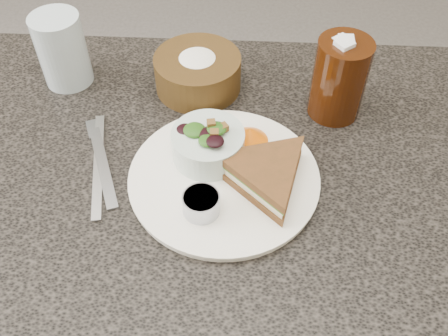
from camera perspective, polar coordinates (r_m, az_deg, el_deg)
dining_table at (r=1.10m, az=-1.92°, el=-12.93°), size 1.00×0.70×0.75m
dinner_plate at (r=0.77m, az=0.00°, el=-1.16°), size 0.29×0.29×0.01m
sandwich at (r=0.74m, az=4.81°, el=-0.70°), size 0.24×0.24×0.04m
salad_bowl at (r=0.77m, az=-1.85°, el=3.14°), size 0.13×0.13×0.07m
dressing_ramekin at (r=0.71m, az=-2.61°, el=-4.12°), size 0.06×0.06×0.03m
orange_wedge at (r=0.81m, az=2.97°, el=3.86°), size 0.09×0.09×0.03m
fork at (r=0.81m, az=-13.66°, el=0.20°), size 0.08×0.17×0.00m
knife at (r=0.82m, az=-14.16°, el=0.43°), size 0.06×0.22×0.00m
bread_basket at (r=0.91m, az=-3.04°, el=11.41°), size 0.16×0.16×0.09m
cola_glass at (r=0.86m, az=13.10°, el=10.21°), size 0.11×0.11×0.15m
water_glass at (r=0.96m, az=-18.02°, el=12.71°), size 0.10×0.10×0.13m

